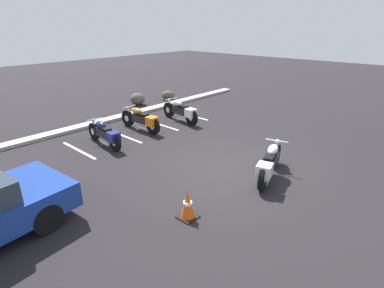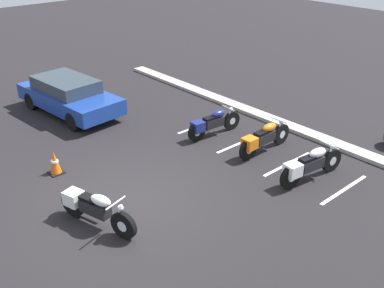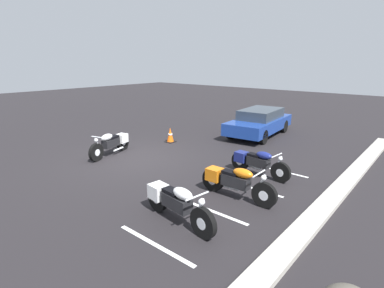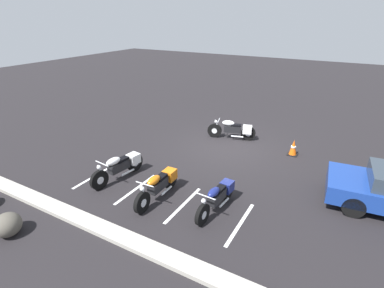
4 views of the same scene
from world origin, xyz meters
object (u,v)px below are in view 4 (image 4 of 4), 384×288
Objects in this scene: motorcycle_white_featured at (234,129)px; traffic_cone at (293,148)px; parked_bike_1 at (159,184)px; landscape_rock_0 at (7,225)px; parked_bike_2 at (120,166)px; parked_bike_0 at (218,196)px.

motorcycle_white_featured is 2.84m from traffic_cone.
traffic_cone is (-2.81, 0.42, -0.15)m from motorcycle_white_featured.
motorcycle_white_featured reaches higher than parked_bike_1.
motorcycle_white_featured is 9.48m from landscape_rock_0.
traffic_cone is at bearing 155.83° from motorcycle_white_featured.
parked_bike_2 reaches higher than motorcycle_white_featured.
parked_bike_0 is (-1.67, 5.37, -0.02)m from motorcycle_white_featured.
parked_bike_2 is 3.78m from landscape_rock_0.
parked_bike_1 is 0.98× the size of parked_bike_2.
motorcycle_white_featured reaches higher than parked_bike_0.
parked_bike_2 is 3.40× the size of traffic_cone.
motorcycle_white_featured is at bearing -106.30° from landscape_rock_0.
landscape_rock_0 is at bearing -1.14° from parked_bike_2.
landscape_rock_0 is (4.33, 3.74, -0.13)m from parked_bike_0.
parked_bike_0 is at bearing 77.07° from traffic_cone.
traffic_cone is at bearing 142.69° from parked_bike_2.
parked_bike_2 is 3.02× the size of landscape_rock_0.
parked_bike_2 is at bearing -85.73° from parked_bike_0.
parked_bike_0 reaches higher than landscape_rock_0.
traffic_cone is (-5.47, -8.69, 0.01)m from landscape_rock_0.
parked_bike_2 reaches higher than parked_bike_0.
parked_bike_1 is 2.97× the size of landscape_rock_0.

